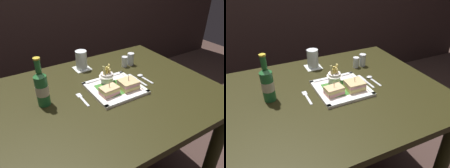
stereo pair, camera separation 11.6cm
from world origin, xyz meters
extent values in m
cube|color=black|center=(0.00, 0.00, 0.71)|extent=(1.16, 0.93, 0.04)
cylinder|color=black|center=(0.50, -0.39, 0.35)|extent=(0.08, 0.08, 0.69)
cylinder|color=black|center=(-0.50, 0.39, 0.35)|extent=(0.08, 0.08, 0.69)
cylinder|color=#351A0C|center=(0.50, 0.39, 0.35)|extent=(0.08, 0.08, 0.69)
cube|color=white|center=(0.04, 0.00, 0.73)|extent=(0.27, 0.27, 0.01)
cube|color=#377429|center=(0.04, 0.00, 0.74)|extent=(0.20, 0.16, 0.00)
cube|color=white|center=(0.04, -0.12, 0.74)|extent=(0.27, 0.02, 0.01)
cube|color=white|center=(0.04, 0.13, 0.74)|extent=(0.27, 0.02, 0.01)
cube|color=white|center=(-0.09, 0.00, 0.74)|extent=(0.02, 0.27, 0.01)
cube|color=white|center=(0.17, 0.00, 0.74)|extent=(0.02, 0.27, 0.01)
cube|color=#D5B88A|center=(-0.02, -0.04, 0.74)|extent=(0.10, 0.07, 0.01)
cube|color=pink|center=(-0.02, -0.04, 0.75)|extent=(0.10, 0.07, 0.01)
cube|color=#D5B37D|center=(-0.02, -0.04, 0.76)|extent=(0.10, 0.07, 0.01)
cube|color=#E6D572|center=(-0.02, -0.04, 0.77)|extent=(0.10, 0.07, 0.01)
cube|color=#D7B17E|center=(-0.02, -0.04, 0.78)|extent=(0.10, 0.07, 0.01)
cylinder|color=tan|center=(-0.02, -0.04, 0.77)|extent=(0.00, 0.00, 0.07)
cube|color=#D9B27A|center=(0.10, -0.04, 0.74)|extent=(0.10, 0.09, 0.01)
cube|color=#E6D577|center=(0.10, -0.04, 0.75)|extent=(0.10, 0.09, 0.01)
cube|color=tan|center=(0.10, -0.04, 0.76)|extent=(0.10, 0.09, 0.01)
cube|color=pink|center=(0.10, -0.04, 0.77)|extent=(0.10, 0.09, 0.01)
cube|color=tan|center=(0.10, -0.04, 0.78)|extent=(0.10, 0.09, 0.01)
cylinder|color=tan|center=(0.10, -0.04, 0.77)|extent=(0.00, 0.00, 0.07)
cylinder|color=white|center=(0.03, 0.08, 0.76)|extent=(0.07, 0.07, 0.06)
cone|color=white|center=(0.03, 0.08, 0.79)|extent=(0.09, 0.09, 0.02)
cube|color=#F9D980|center=(0.05, 0.07, 0.80)|extent=(0.01, 0.01, 0.06)
cube|color=#F1D776|center=(0.05, 0.09, 0.80)|extent=(0.02, 0.02, 0.07)
cube|color=#ECCA6B|center=(0.03, 0.08, 0.79)|extent=(0.01, 0.01, 0.05)
cube|color=#F2D167|center=(0.04, 0.08, 0.80)|extent=(0.01, 0.02, 0.06)
cube|color=#E2C76C|center=(0.03, 0.08, 0.79)|extent=(0.01, 0.02, 0.05)
cube|color=#DBC053|center=(0.03, 0.07, 0.80)|extent=(0.01, 0.01, 0.07)
cube|color=#F6D485|center=(0.04, 0.10, 0.79)|extent=(0.02, 0.01, 0.05)
cube|color=#E7DB89|center=(0.02, 0.07, 0.81)|extent=(0.01, 0.02, 0.08)
cube|color=#EAC05F|center=(0.02, 0.07, 0.80)|extent=(0.01, 0.01, 0.07)
cylinder|color=#257039|center=(-0.33, 0.07, 0.80)|extent=(0.06, 0.06, 0.15)
cone|color=#2B6C34|center=(-0.33, 0.07, 0.89)|extent=(0.06, 0.06, 0.02)
cylinder|color=#216D30|center=(-0.33, 0.07, 0.93)|extent=(0.03, 0.03, 0.06)
cylinder|color=gold|center=(-0.33, 0.07, 0.97)|extent=(0.03, 0.03, 0.01)
cylinder|color=beige|center=(-0.33, 0.07, 0.81)|extent=(0.06, 0.06, 0.05)
cube|color=silver|center=(-0.01, 0.32, 0.73)|extent=(0.10, 0.10, 0.00)
cylinder|color=silver|center=(-0.01, 0.32, 0.79)|extent=(0.07, 0.07, 0.12)
cylinder|color=silver|center=(-0.01, 0.32, 0.76)|extent=(0.06, 0.06, 0.05)
cube|color=silver|center=(-0.15, -0.02, 0.73)|extent=(0.01, 0.09, 0.00)
cube|color=silver|center=(-0.15, 0.05, 0.73)|extent=(0.02, 0.04, 0.00)
cube|color=silver|center=(0.21, -0.02, 0.73)|extent=(0.02, 0.09, 0.00)
cube|color=silver|center=(0.20, 0.06, 0.73)|extent=(0.02, 0.07, 0.00)
cube|color=silver|center=(0.25, -0.02, 0.73)|extent=(0.02, 0.09, 0.00)
ellipsoid|color=silver|center=(0.25, 0.05, 0.73)|extent=(0.04, 0.03, 0.01)
cylinder|color=silver|center=(0.25, 0.21, 0.76)|extent=(0.04, 0.04, 0.06)
cylinder|color=white|center=(0.25, 0.21, 0.74)|extent=(0.03, 0.03, 0.03)
cylinder|color=silver|center=(0.25, 0.21, 0.79)|extent=(0.04, 0.04, 0.01)
cylinder|color=silver|center=(0.29, 0.21, 0.76)|extent=(0.04, 0.04, 0.07)
cylinder|color=#2F3122|center=(0.29, 0.21, 0.75)|extent=(0.04, 0.04, 0.04)
cylinder|color=silver|center=(0.29, 0.21, 0.80)|extent=(0.04, 0.04, 0.01)
camera|label=1|loc=(-0.51, -0.85, 1.36)|focal=35.25mm
camera|label=2|loc=(-0.41, -0.90, 1.36)|focal=35.25mm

